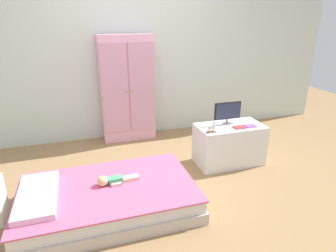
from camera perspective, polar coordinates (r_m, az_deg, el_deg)
The scene contains 11 objects.
ground_plane at distance 3.17m, azimuth -1.03°, elevation -11.71°, with size 10.00×10.00×0.02m, color #99754C.
back_wall at distance 4.23m, azimuth -7.52°, elevation 15.86°, with size 6.40×0.05×2.70m, color silver.
bed at distance 2.82m, azimuth -11.52°, elevation -13.64°, with size 1.58×0.98×0.24m.
pillow at distance 2.77m, azimuth -24.23°, elevation -12.30°, with size 0.32×0.70×0.05m, color silver.
doll at distance 2.77m, azimuth -11.21°, elevation -10.41°, with size 0.39×0.14×0.10m.
wardrobe at distance 4.13m, azimuth -7.98°, elevation 7.18°, with size 0.74×0.29×1.48m.
tv_stand at distance 3.60m, azimuth 11.87°, elevation -3.51°, with size 0.80×0.43×0.48m, color white.
tv_monitor at distance 3.52m, azimuth 11.61°, elevation 2.81°, with size 0.33×0.10×0.27m.
rocking_horse_toy at distance 3.25m, azimuth 8.69°, elevation -0.17°, with size 0.11×0.04×0.13m.
book_red at distance 3.46m, azimuth 13.80°, elevation -0.24°, with size 0.13×0.10×0.01m, color #CC3838.
book_purple at distance 3.54m, azimuth 15.82°, elevation 0.00°, with size 0.13×0.10×0.01m, color #8E51B2.
Camera 1 is at (-0.76, -2.57, 1.68)m, focal length 31.10 mm.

